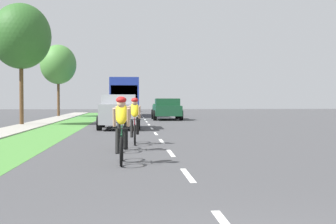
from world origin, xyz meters
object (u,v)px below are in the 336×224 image
(cyclist_distant, at_px, (135,120))
(street_tree_near, at_px, (21,36))
(cyclist_trailing, at_px, (122,123))
(bus_blue, at_px, (125,95))
(street_tree_far, at_px, (58,65))
(suv_silver, at_px, (119,111))
(pickup_dark_green, at_px, (167,109))
(cyclist_lead, at_px, (122,129))
(sedan_black, at_px, (127,106))

(cyclist_distant, xyz_separation_m, street_tree_near, (-6.72, 13.33, 4.55))
(cyclist_trailing, distance_m, bus_blue, 32.20)
(bus_blue, height_order, street_tree_far, street_tree_far)
(bus_blue, height_order, street_tree_near, street_tree_near)
(suv_silver, height_order, street_tree_near, street_tree_near)
(street_tree_far, bearing_deg, cyclist_distant, -76.71)
(street_tree_near, relative_size, street_tree_far, 1.11)
(cyclist_trailing, bearing_deg, street_tree_far, 101.72)
(street_tree_near, distance_m, street_tree_far, 15.41)
(pickup_dark_green, height_order, street_tree_near, street_tree_near)
(cyclist_lead, relative_size, sedan_black, 0.40)
(pickup_dark_green, height_order, bus_blue, bus_blue)
(cyclist_distant, height_order, suv_silver, suv_silver)
(cyclist_lead, relative_size, cyclist_trailing, 1.00)
(cyclist_trailing, height_order, street_tree_far, street_tree_far)
(pickup_dark_green, bearing_deg, street_tree_far, 139.78)
(cyclist_lead, relative_size, street_tree_near, 0.23)
(street_tree_near, bearing_deg, street_tree_far, 90.23)
(cyclist_distant, bearing_deg, pickup_dark_green, 82.68)
(cyclist_trailing, distance_m, pickup_dark_green, 23.05)
(suv_silver, height_order, bus_blue, bus_blue)
(cyclist_lead, distance_m, street_tree_far, 34.61)
(cyclist_distant, bearing_deg, street_tree_far, 103.29)
(cyclist_trailing, distance_m, street_tree_near, 17.29)
(cyclist_distant, bearing_deg, suv_silver, 94.65)
(pickup_dark_green, bearing_deg, cyclist_trailing, -97.61)
(street_tree_near, bearing_deg, bus_blue, 70.11)
(cyclist_lead, xyz_separation_m, cyclist_distant, (0.35, 5.04, 0.00))
(pickup_dark_green, distance_m, street_tree_far, 13.00)
(suv_silver, distance_m, sedan_black, 40.53)
(pickup_dark_green, relative_size, street_tree_near, 0.69)
(suv_silver, xyz_separation_m, street_tree_near, (-5.98, 4.22, 4.41))
(cyclist_lead, xyz_separation_m, street_tree_near, (-6.37, 18.37, 4.55))
(street_tree_near, bearing_deg, cyclist_trailing, -67.68)
(bus_blue, xyz_separation_m, street_tree_near, (-6.06, -16.74, 3.38))
(cyclist_trailing, relative_size, bus_blue, 0.15)
(suv_silver, height_order, pickup_dark_green, suv_silver)
(suv_silver, bearing_deg, street_tree_far, 107.12)
(sedan_black, bearing_deg, cyclist_distant, -89.35)
(cyclist_lead, bearing_deg, street_tree_near, 109.13)
(pickup_dark_green, xyz_separation_m, sedan_black, (-3.23, 28.89, -0.06))
(suv_silver, bearing_deg, bus_blue, 89.80)
(sedan_black, relative_size, street_tree_far, 0.65)
(pickup_dark_green, xyz_separation_m, street_tree_far, (-9.45, 7.99, 3.98))
(cyclist_distant, bearing_deg, bus_blue, 91.27)
(cyclist_lead, distance_m, cyclist_distant, 5.05)
(sedan_black, xyz_separation_m, street_tree_far, (-6.22, -20.90, 4.04))
(suv_silver, distance_m, street_tree_near, 8.55)
(street_tree_near, bearing_deg, cyclist_lead, -70.87)
(bus_blue, bearing_deg, cyclist_lead, -89.49)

